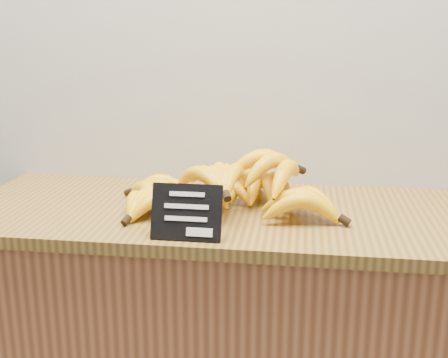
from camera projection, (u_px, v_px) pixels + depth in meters
counter_top at (227, 213)px, 1.43m from camera, size 1.35×0.54×0.03m
chalkboard_sign at (186, 212)px, 1.21m from camera, size 0.15×0.05×0.12m
banana_pile at (238, 189)px, 1.40m from camera, size 0.60×0.40×0.13m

